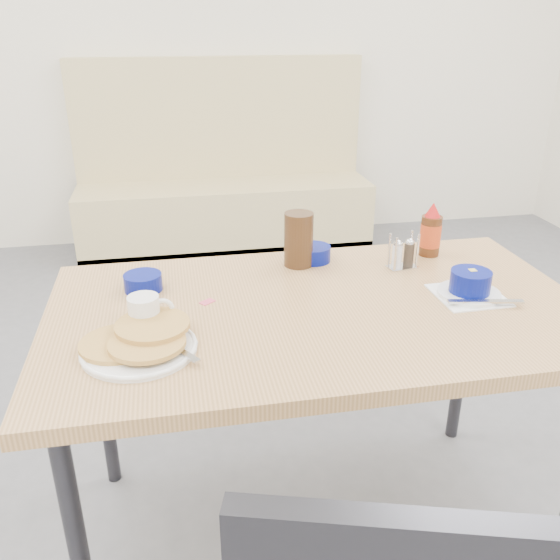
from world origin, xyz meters
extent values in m
cube|color=silver|center=(0.00, 2.97, 1.40)|extent=(5.00, 0.06, 2.80)
cube|color=#CAB67C|center=(0.00, 2.72, 0.23)|extent=(1.90, 0.55, 0.45)
cube|color=#CAB67C|center=(0.00, 2.94, 0.72)|extent=(1.90, 0.12, 1.00)
cube|color=#2D2D33|center=(0.00, 2.72, 0.04)|extent=(1.90, 0.55, 0.08)
cube|color=tan|center=(0.00, 0.25, 0.74)|extent=(1.40, 0.80, 0.04)
cylinder|color=#2D2D33|center=(-0.62, -0.07, 0.36)|extent=(0.04, 0.04, 0.72)
cylinder|color=#2D2D33|center=(-0.62, 0.57, 0.36)|extent=(0.04, 0.04, 0.72)
cylinder|color=#2D2D33|center=(0.62, 0.57, 0.36)|extent=(0.04, 0.04, 0.72)
cylinder|color=white|center=(-0.46, 0.10, 0.77)|extent=(0.26, 0.26, 0.01)
cylinder|color=gold|center=(-0.50, 0.11, 0.78)|extent=(0.17, 0.17, 0.01)
cylinder|color=gold|center=(-0.44, 0.08, 0.79)|extent=(0.17, 0.17, 0.01)
cylinder|color=gold|center=(-0.42, 0.14, 0.80)|extent=(0.17, 0.17, 0.01)
cube|color=silver|center=(-0.36, 0.06, 0.78)|extent=(0.08, 0.11, 0.00)
cylinder|color=white|center=(-0.44, 0.21, 0.80)|extent=(0.08, 0.08, 0.09)
cylinder|color=black|center=(-0.44, 0.21, 0.84)|extent=(0.06, 0.06, 0.00)
torus|color=white|center=(-0.40, 0.21, 0.80)|extent=(0.06, 0.02, 0.06)
cube|color=white|center=(0.41, 0.23, 0.76)|extent=(0.18, 0.18, 0.00)
cylinder|color=white|center=(0.41, 0.23, 0.77)|extent=(0.17, 0.17, 0.01)
cylinder|color=#040F6D|center=(0.41, 0.23, 0.80)|extent=(0.11, 0.11, 0.06)
cylinder|color=white|center=(0.41, 0.23, 0.83)|extent=(0.10, 0.10, 0.01)
cube|color=#F4DB60|center=(0.42, 0.23, 0.83)|extent=(0.02, 0.02, 0.01)
cube|color=silver|center=(0.42, 0.16, 0.78)|extent=(0.20, 0.05, 0.00)
cylinder|color=#040F6D|center=(-0.45, 0.44, 0.78)|extent=(0.10, 0.10, 0.05)
cylinder|color=#040F6D|center=(0.06, 0.56, 0.78)|extent=(0.11, 0.11, 0.05)
cylinder|color=#392312|center=(0.01, 0.53, 0.84)|extent=(0.11, 0.11, 0.16)
cube|color=silver|center=(0.31, 0.45, 0.76)|extent=(0.10, 0.07, 0.00)
cylinder|color=silver|center=(0.28, 0.43, 0.81)|extent=(0.01, 0.01, 0.10)
cylinder|color=silver|center=(0.35, 0.44, 0.81)|extent=(0.01, 0.01, 0.10)
cylinder|color=silver|center=(0.27, 0.47, 0.81)|extent=(0.01, 0.01, 0.10)
cylinder|color=silver|center=(0.34, 0.48, 0.81)|extent=(0.01, 0.01, 0.10)
cylinder|color=silver|center=(0.29, 0.45, 0.80)|extent=(0.03, 0.03, 0.07)
cylinder|color=#3F3326|center=(0.33, 0.46, 0.80)|extent=(0.03, 0.03, 0.07)
cylinder|color=#47230F|center=(0.43, 0.54, 0.82)|extent=(0.06, 0.06, 0.13)
cylinder|color=#DC5219|center=(0.43, 0.54, 0.83)|extent=(0.07, 0.07, 0.07)
cone|color=red|center=(0.43, 0.54, 0.91)|extent=(0.05, 0.05, 0.04)
cube|color=#DC4962|center=(-0.28, 0.33, 0.76)|extent=(0.05, 0.04, 0.00)
camera|label=1|loc=(-0.36, -1.09, 1.45)|focal=38.00mm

